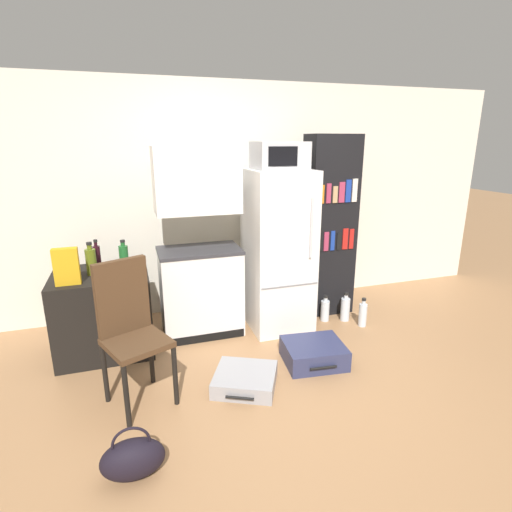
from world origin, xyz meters
name	(u,v)px	position (x,y,z in m)	size (l,w,h in m)	color
ground_plane	(288,405)	(0.00, 0.00, 0.00)	(24.00, 24.00, 0.00)	#A3754C
wall_back	(239,198)	(0.20, 2.00, 1.22)	(6.40, 0.10, 2.45)	silver
side_table	(104,312)	(-1.27, 1.26, 0.37)	(0.80, 0.67, 0.73)	black
kitchen_hutch	(199,252)	(-0.37, 1.36, 0.83)	(0.78, 0.49, 1.80)	white
refrigerator	(278,251)	(0.40, 1.28, 0.79)	(0.59, 0.67, 1.59)	white
microwave	(279,155)	(0.39, 1.28, 1.71)	(0.47, 0.40, 0.25)	#B7B7BC
bookshelf	(329,227)	(1.04, 1.45, 0.96)	(0.53, 0.32, 1.91)	black
bottle_wine_dark	(97,257)	(-1.28, 1.39, 0.85)	(0.06, 0.06, 0.27)	black
bottle_green_tall	(124,255)	(-1.06, 1.41, 0.84)	(0.08, 0.08, 0.25)	#1E6028
bottle_olive_oil	(91,261)	(-1.33, 1.26, 0.85)	(0.09, 0.09, 0.29)	#566619
bowl	(117,276)	(-1.12, 1.08, 0.76)	(0.16, 0.16, 0.04)	silver
cereal_box	(66,267)	(-1.49, 1.05, 0.88)	(0.19, 0.07, 0.30)	gold
chair	(129,322)	(-1.05, 0.45, 0.61)	(0.53, 0.53, 1.05)	black
suitcase_large_flat	(314,353)	(0.43, 0.48, 0.09)	(0.55, 0.50, 0.18)	navy
suitcase_small_flat	(245,379)	(-0.23, 0.32, 0.06)	(0.61, 0.59, 0.12)	#99999E
handbag	(133,459)	(-1.08, -0.32, 0.12)	(0.36, 0.20, 0.33)	black
water_bottle_front	(345,309)	(1.12, 1.14, 0.13)	(0.10, 0.10, 0.31)	silver
water_bottle_middle	(363,314)	(1.22, 0.96, 0.13)	(0.08, 0.08, 0.31)	silver
water_bottle_back	(325,310)	(0.91, 1.20, 0.12)	(0.09, 0.09, 0.28)	silver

